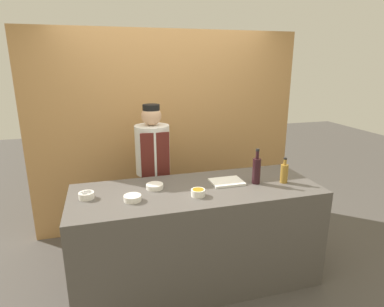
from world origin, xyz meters
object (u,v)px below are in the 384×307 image
at_px(bottle_wine, 256,170).
at_px(cutting_board, 227,182).
at_px(bottle_vinegar, 284,173).
at_px(sauce_bowl_orange, 198,192).
at_px(sauce_bowl_red, 155,186).
at_px(sauce_bowl_white, 133,198).
at_px(chef_center, 153,173).
at_px(sauce_bowl_green, 86,195).

bearing_deg(bottle_wine, cutting_board, 161.87).
relative_size(bottle_vinegar, bottle_wine, 0.73).
bearing_deg(bottle_vinegar, sauce_bowl_orange, -174.49).
bearing_deg(bottle_vinegar, sauce_bowl_red, 171.35).
distance_m(sauce_bowl_white, bottle_vinegar, 1.41).
relative_size(sauce_bowl_white, chef_center, 0.09).
relative_size(sauce_bowl_red, cutting_board, 0.51).
height_order(sauce_bowl_orange, chef_center, chef_center).
bearing_deg(bottle_vinegar, bottle_wine, 168.46).
relative_size(sauce_bowl_green, sauce_bowl_red, 0.82).
distance_m(sauce_bowl_red, bottle_wine, 0.95).
xyz_separation_m(sauce_bowl_green, sauce_bowl_white, (0.36, -0.15, -0.00)).
bearing_deg(chef_center, sauce_bowl_white, -110.19).
xyz_separation_m(sauce_bowl_green, bottle_vinegar, (1.77, -0.12, 0.06)).
xyz_separation_m(sauce_bowl_red, cutting_board, (0.67, -0.04, -0.01)).
bearing_deg(bottle_wine, chef_center, 138.83).
bearing_deg(chef_center, bottle_vinegar, -35.64).
distance_m(sauce_bowl_white, chef_center, 0.88).
bearing_deg(sauce_bowl_green, chef_center, 45.29).
bearing_deg(bottle_wine, sauce_bowl_orange, -167.30).
xyz_separation_m(sauce_bowl_red, sauce_bowl_white, (-0.22, -0.21, 0.00)).
xyz_separation_m(sauce_bowl_orange, cutting_board, (0.35, 0.22, -0.02)).
xyz_separation_m(sauce_bowl_green, bottle_wine, (1.51, -0.07, 0.10)).
xyz_separation_m(sauce_bowl_red, chef_center, (0.08, 0.61, -0.10)).
relative_size(sauce_bowl_green, cutting_board, 0.42).
xyz_separation_m(sauce_bowl_green, cutting_board, (1.25, 0.02, -0.02)).
height_order(cutting_board, bottle_vinegar, bottle_vinegar).
bearing_deg(sauce_bowl_orange, bottle_vinegar, 5.51).
bearing_deg(sauce_bowl_red, sauce_bowl_white, -135.87).
bearing_deg(sauce_bowl_white, sauce_bowl_green, 157.48).
relative_size(sauce_bowl_green, sauce_bowl_orange, 1.05).
height_order(sauce_bowl_white, bottle_wine, bottle_wine).
height_order(sauce_bowl_red, bottle_vinegar, bottle_vinegar).
xyz_separation_m(sauce_bowl_red, bottle_vinegar, (1.19, -0.18, 0.07)).
xyz_separation_m(sauce_bowl_orange, bottle_vinegar, (0.87, 0.08, 0.06)).
relative_size(sauce_bowl_white, cutting_board, 0.48).
bearing_deg(sauce_bowl_green, cutting_board, 0.78).
bearing_deg(bottle_vinegar, chef_center, 144.36).
relative_size(cutting_board, bottle_vinegar, 1.23).
bearing_deg(sauce_bowl_white, chef_center, 69.81).
height_order(sauce_bowl_white, cutting_board, sauce_bowl_white).
xyz_separation_m(bottle_wine, chef_center, (-0.85, 0.74, -0.20)).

